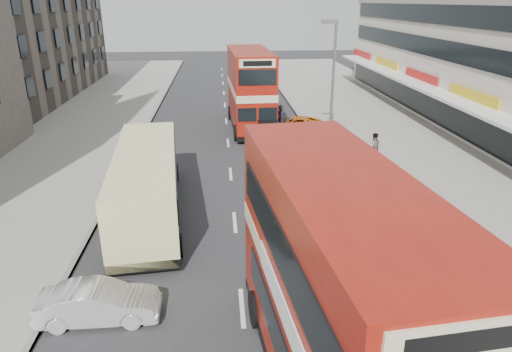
# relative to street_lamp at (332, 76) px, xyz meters

# --- Properties ---
(road_surface) EXTENTS (12.00, 90.00, 0.01)m
(road_surface) POSITION_rel_street_lamp_xyz_m (-6.52, 2.00, -4.78)
(road_surface) COLOR #28282B
(road_surface) RESTS_ON ground
(pavement_right) EXTENTS (12.00, 90.00, 0.15)m
(pavement_right) POSITION_rel_street_lamp_xyz_m (5.48, 2.00, -4.71)
(pavement_right) COLOR gray
(pavement_right) RESTS_ON ground
(pavement_left) EXTENTS (12.00, 90.00, 0.15)m
(pavement_left) POSITION_rel_street_lamp_xyz_m (-18.52, 2.00, -4.71)
(pavement_left) COLOR gray
(pavement_left) RESTS_ON ground
(kerb_left) EXTENTS (0.20, 90.00, 0.16)m
(kerb_left) POSITION_rel_street_lamp_xyz_m (-12.62, 2.00, -4.71)
(kerb_left) COLOR gray
(kerb_left) RESTS_ON ground
(kerb_right) EXTENTS (0.20, 90.00, 0.16)m
(kerb_right) POSITION_rel_street_lamp_xyz_m (-0.42, 2.00, -4.71)
(kerb_right) COLOR gray
(kerb_right) RESTS_ON ground
(commercial_row) EXTENTS (9.90, 46.20, 9.30)m
(commercial_row) POSITION_rel_street_lamp_xyz_m (13.42, 4.00, -0.09)
(commercial_row) COLOR beige
(commercial_row) RESTS_ON ground
(street_lamp) EXTENTS (1.00, 0.20, 8.12)m
(street_lamp) POSITION_rel_street_lamp_xyz_m (0.00, 0.00, 0.00)
(street_lamp) COLOR slate
(street_lamp) RESTS_ON ground
(bus_main) EXTENTS (3.75, 10.29, 5.63)m
(bus_main) POSITION_rel_street_lamp_xyz_m (-4.51, -19.52, -1.82)
(bus_main) COLOR black
(bus_main) RESTS_ON ground
(bus_second) EXTENTS (3.16, 10.25, 5.62)m
(bus_second) POSITION_rel_street_lamp_xyz_m (-4.69, 5.77, -1.82)
(bus_second) COLOR black
(bus_second) RESTS_ON ground
(coach) EXTENTS (3.62, 10.64, 2.77)m
(coach) POSITION_rel_street_lamp_xyz_m (-10.40, -8.84, -3.15)
(coach) COLOR black
(coach) RESTS_ON ground
(car_left_front) EXTENTS (3.68, 1.33, 1.21)m
(car_left_front) POSITION_rel_street_lamp_xyz_m (-10.90, -16.20, -4.18)
(car_left_front) COLOR beige
(car_left_front) RESTS_ON ground
(car_right_a) EXTENTS (4.72, 2.02, 1.36)m
(car_right_a) POSITION_rel_street_lamp_xyz_m (-1.44, -1.61, -4.11)
(car_right_a) COLOR maroon
(car_right_a) RESTS_ON ground
(car_right_b) EXTENTS (4.38, 2.08, 1.21)m
(car_right_b) POSITION_rel_street_lamp_xyz_m (-1.58, 4.09, -4.18)
(car_right_b) COLOR orange
(car_right_b) RESTS_ON ground
(pedestrian_near) EXTENTS (0.65, 0.44, 1.75)m
(pedestrian_near) POSITION_rel_street_lamp_xyz_m (2.08, -2.82, -3.76)
(pedestrian_near) COLOR gray
(pedestrian_near) RESTS_ON pavement_right
(cyclist) EXTENTS (0.75, 1.65, 2.28)m
(cyclist) POSITION_rel_street_lamp_xyz_m (-2.67, 3.26, -3.95)
(cyclist) COLOR gray
(cyclist) RESTS_ON ground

